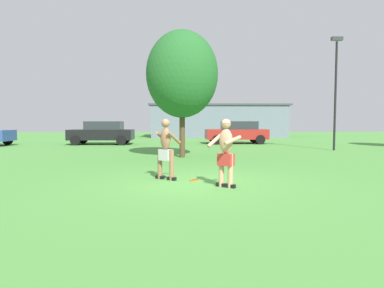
# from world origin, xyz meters

# --- Properties ---
(ground_plane) EXTENTS (80.00, 80.00, 0.00)m
(ground_plane) POSITION_xyz_m (0.00, 0.00, 0.00)
(ground_plane) COLOR #4C8E3D
(player_with_cap) EXTENTS (0.87, 0.72, 1.70)m
(player_with_cap) POSITION_xyz_m (0.70, -0.58, 0.94)
(player_with_cap) COLOR black
(player_with_cap) RESTS_ON ground_plane
(player_in_gray) EXTENTS (0.74, 0.77, 1.70)m
(player_in_gray) POSITION_xyz_m (-0.82, 0.61, 0.89)
(player_in_gray) COLOR black
(player_in_gray) RESTS_ON ground_plane
(frisbee) EXTENTS (0.25, 0.25, 0.03)m
(frisbee) POSITION_xyz_m (-0.04, 0.37, 0.01)
(frisbee) COLOR orange
(frisbee) RESTS_ON ground_plane
(car_black_near_post) EXTENTS (4.32, 2.07, 1.58)m
(car_black_near_post) POSITION_xyz_m (-5.71, 15.02, 0.82)
(car_black_near_post) COLOR black
(car_black_near_post) RESTS_ON ground_plane
(car_red_far_end) EXTENTS (4.36, 2.14, 1.58)m
(car_red_far_end) POSITION_xyz_m (3.65, 15.52, 0.82)
(car_red_far_end) COLOR maroon
(car_red_far_end) RESTS_ON ground_plane
(lamp_post) EXTENTS (0.60, 0.24, 6.15)m
(lamp_post) POSITION_xyz_m (8.09, 9.80, 3.73)
(lamp_post) COLOR black
(lamp_post) RESTS_ON ground_plane
(outbuilding_behind_lot) EXTENTS (13.35, 5.90, 3.19)m
(outbuilding_behind_lot) POSITION_xyz_m (3.39, 25.94, 1.60)
(outbuilding_behind_lot) COLOR slate
(outbuilding_behind_lot) RESTS_ON ground_plane
(tree_left_field) EXTENTS (3.17, 3.17, 5.60)m
(tree_left_field) POSITION_xyz_m (-0.31, 6.45, 3.67)
(tree_left_field) COLOR #4C3823
(tree_left_field) RESTS_ON ground_plane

